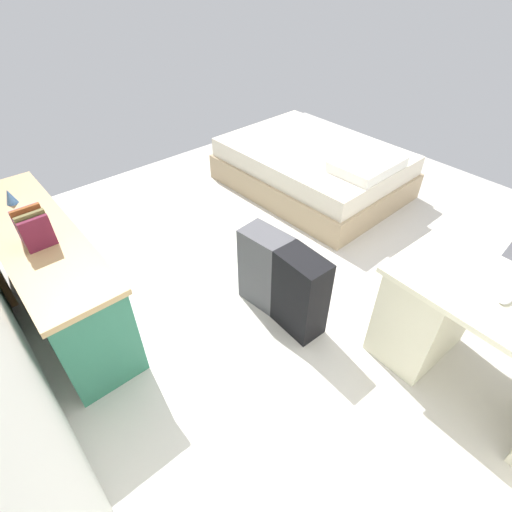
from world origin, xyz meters
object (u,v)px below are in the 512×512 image
(desk, at_px, (504,355))
(credenza, at_px, (52,274))
(computer_mouse, at_px, (505,299))
(suitcase_black, at_px, (300,294))
(figurine_small, at_px, (10,197))
(bed, at_px, (313,168))
(suitcase_spare_grey, at_px, (265,269))

(desk, relative_size, credenza, 0.81)
(credenza, distance_m, computer_mouse, 2.85)
(credenza, height_order, suitcase_black, credenza)
(desk, relative_size, suitcase_black, 2.29)
(credenza, relative_size, figurine_small, 16.36)
(bed, xyz_separation_m, figurine_small, (0.40, 2.80, 0.55))
(credenza, xyz_separation_m, suitcase_spare_grey, (-0.90, -1.22, -0.05))
(computer_mouse, bearing_deg, credenza, 38.19)
(bed, height_order, figurine_small, figurine_small)
(suitcase_black, height_order, suitcase_spare_grey, suitcase_black)
(desk, relative_size, figurine_small, 13.26)
(bed, bearing_deg, desk, 156.11)
(credenza, relative_size, suitcase_spare_grey, 2.83)
(computer_mouse, bearing_deg, figurine_small, 33.30)
(suitcase_spare_grey, height_order, computer_mouse, computer_mouse)
(desk, distance_m, figurine_small, 3.36)
(desk, bearing_deg, computer_mouse, 11.40)
(bed, xyz_separation_m, computer_mouse, (-2.33, 1.12, 0.52))
(bed, relative_size, suitcase_spare_grey, 3.04)
(suitcase_black, bearing_deg, credenza, 46.44)
(desk, xyz_separation_m, suitcase_spare_grey, (1.50, 0.48, -0.07))
(bed, bearing_deg, credenza, 91.28)
(credenza, height_order, bed, credenza)
(bed, height_order, computer_mouse, computer_mouse)
(bed, height_order, suitcase_spare_grey, suitcase_spare_grey)
(figurine_small, bearing_deg, suitcase_black, -144.35)
(computer_mouse, bearing_deg, desk, -166.92)
(bed, bearing_deg, figurine_small, 81.89)
(credenza, bearing_deg, suitcase_black, -135.60)
(desk, relative_size, bed, 0.75)
(bed, bearing_deg, computer_mouse, 154.38)
(computer_mouse, bearing_deg, suitcase_black, 25.57)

